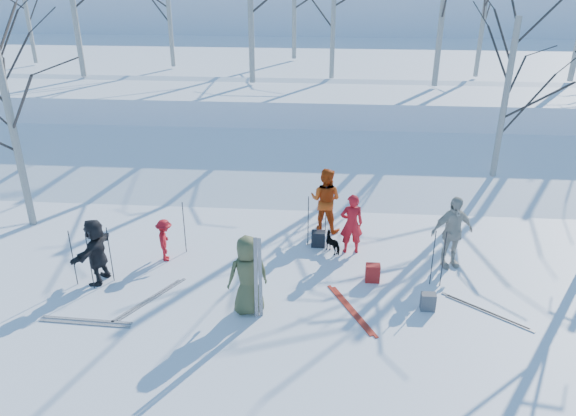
# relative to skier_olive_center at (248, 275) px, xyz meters

# --- Properties ---
(ground) EXTENTS (120.00, 120.00, 0.00)m
(ground) POSITION_rel_skier_olive_center_xyz_m (0.63, 0.78, -0.85)
(ground) COLOR white
(ground) RESTS_ON ground
(snow_ramp) EXTENTS (70.00, 9.49, 4.12)m
(snow_ramp) POSITION_rel_skier_olive_center_xyz_m (0.63, 7.78, -0.70)
(snow_ramp) COLOR white
(snow_ramp) RESTS_ON ground
(snow_plateau) EXTENTS (70.00, 18.00, 2.20)m
(snow_plateau) POSITION_rel_skier_olive_center_xyz_m (0.63, 17.78, 0.15)
(snow_plateau) COLOR white
(snow_plateau) RESTS_ON ground
(far_hill) EXTENTS (90.00, 30.00, 6.00)m
(far_hill) POSITION_rel_skier_olive_center_xyz_m (0.63, 38.78, 1.15)
(far_hill) COLOR white
(far_hill) RESTS_ON ground
(skier_olive_center) EXTENTS (0.97, 0.80, 1.71)m
(skier_olive_center) POSITION_rel_skier_olive_center_xyz_m (0.00, 0.00, 0.00)
(skier_olive_center) COLOR #474E2E
(skier_olive_center) RESTS_ON ground
(skier_red_north) EXTENTS (0.60, 0.44, 1.54)m
(skier_red_north) POSITION_rel_skier_olive_center_xyz_m (2.14, 2.63, -0.08)
(skier_red_north) COLOR red
(skier_red_north) RESTS_ON ground
(skier_redor_behind) EXTENTS (1.01, 0.89, 1.73)m
(skier_redor_behind) POSITION_rel_skier_olive_center_xyz_m (1.50, 3.78, 0.01)
(skier_redor_behind) COLOR #BF420E
(skier_redor_behind) RESTS_ON ground
(skier_red_seated) EXTENTS (0.54, 0.75, 1.05)m
(skier_red_seated) POSITION_rel_skier_olive_center_xyz_m (-2.26, 1.92, -0.33)
(skier_red_seated) COLOR red
(skier_red_seated) RESTS_ON ground
(skier_cream_east) EXTENTS (1.11, 0.73, 1.76)m
(skier_cream_east) POSITION_rel_skier_olive_center_xyz_m (4.42, 2.17, 0.03)
(skier_cream_east) COLOR beige
(skier_cream_east) RESTS_ON ground
(skier_grey_west) EXTENTS (0.68, 1.47, 1.52)m
(skier_grey_west) POSITION_rel_skier_olive_center_xyz_m (-3.49, 0.89, -0.09)
(skier_grey_west) COLOR black
(skier_grey_west) RESTS_ON ground
(dog) EXTENTS (0.58, 0.61, 0.49)m
(dog) POSITION_rel_skier_olive_center_xyz_m (1.73, 2.61, -0.61)
(dog) COLOR black
(dog) RESTS_ON ground
(upright_ski_left) EXTENTS (0.11, 0.17, 1.90)m
(upright_ski_left) POSITION_rel_skier_olive_center_xyz_m (0.20, -0.26, 0.10)
(upright_ski_left) COLOR silver
(upright_ski_left) RESTS_ON ground
(upright_ski_right) EXTENTS (0.09, 0.23, 1.89)m
(upright_ski_right) POSITION_rel_skier_olive_center_xyz_m (0.28, -0.25, 0.10)
(upright_ski_right) COLOR silver
(upright_ski_right) RESTS_ON ground
(ski_pair_a) EXTENTS (1.87, 2.08, 0.02)m
(ski_pair_a) POSITION_rel_skier_olive_center_xyz_m (-2.16, 0.23, -0.84)
(ski_pair_a) COLOR silver
(ski_pair_a) RESTS_ON ground
(ski_pair_b) EXTENTS (1.71, 2.06, 0.02)m
(ski_pair_b) POSITION_rel_skier_olive_center_xyz_m (2.11, 0.17, -0.84)
(ski_pair_b) COLOR #AC2618
(ski_pair_b) RESTS_ON ground
(ski_pair_c) EXTENTS (0.37, 1.92, 0.02)m
(ski_pair_c) POSITION_rel_skier_olive_center_xyz_m (-3.21, -0.64, -0.84)
(ski_pair_c) COLOR silver
(ski_pair_c) RESTS_ON ground
(ski_pair_d) EXTENTS (2.04, 2.09, 0.02)m
(ski_pair_d) POSITION_rel_skier_olive_center_xyz_m (4.88, 0.32, -0.84)
(ski_pair_d) COLOR silver
(ski_pair_d) RESTS_ON ground
(ski_pole_a) EXTENTS (0.02, 0.02, 1.34)m
(ski_pole_a) POSITION_rel_skier_olive_center_xyz_m (-1.88, 2.32, -0.18)
(ski_pole_a) COLOR black
(ski_pole_a) RESTS_ON ground
(ski_pole_b) EXTENTS (0.02, 0.02, 1.34)m
(ski_pole_b) POSITION_rel_skier_olive_center_xyz_m (4.10, 1.26, -0.18)
(ski_pole_b) COLOR black
(ski_pole_b) RESTS_ON ground
(ski_pole_c) EXTENTS (0.02, 0.02, 1.34)m
(ski_pole_c) POSITION_rel_skier_olive_center_xyz_m (1.51, 3.56, -0.18)
(ski_pole_c) COLOR black
(ski_pole_c) RESTS_ON ground
(ski_pole_d) EXTENTS (0.02, 0.02, 1.34)m
(ski_pole_d) POSITION_rel_skier_olive_center_xyz_m (-3.19, 0.91, -0.18)
(ski_pole_d) COLOR black
(ski_pole_d) RESTS_ON ground
(ski_pole_e) EXTENTS (0.02, 0.02, 1.34)m
(ski_pole_e) POSITION_rel_skier_olive_center_xyz_m (-3.52, 0.58, -0.18)
(ski_pole_e) COLOR black
(ski_pole_e) RESTS_ON ground
(ski_pole_f) EXTENTS (0.02, 0.02, 1.34)m
(ski_pole_f) POSITION_rel_skier_olive_center_xyz_m (-3.95, 0.70, -0.18)
(ski_pole_f) COLOR black
(ski_pole_f) RESTS_ON ground
(ski_pole_g) EXTENTS (0.02, 0.02, 1.34)m
(ski_pole_g) POSITION_rel_skier_olive_center_xyz_m (1.09, 2.89, -0.18)
(ski_pole_g) COLOR black
(ski_pole_g) RESTS_ON ground
(ski_pole_h) EXTENTS (0.02, 0.02, 1.34)m
(ski_pole_h) POSITION_rel_skier_olive_center_xyz_m (3.88, 1.30, -0.18)
(ski_pole_h) COLOR black
(ski_pole_h) RESTS_ON ground
(backpack_red) EXTENTS (0.32, 0.22, 0.42)m
(backpack_red) POSITION_rel_skier_olive_center_xyz_m (2.61, 1.33, -0.64)
(backpack_red) COLOR #AD1D1A
(backpack_red) RESTS_ON ground
(backpack_grey) EXTENTS (0.30, 0.20, 0.38)m
(backpack_grey) POSITION_rel_skier_olive_center_xyz_m (3.68, 0.32, -0.66)
(backpack_grey) COLOR #4F5055
(backpack_grey) RESTS_ON ground
(backpack_dark) EXTENTS (0.34, 0.24, 0.40)m
(backpack_dark) POSITION_rel_skier_olive_center_xyz_m (1.35, 2.87, -0.65)
(backpack_dark) COLOR black
(backpack_dark) RESTS_ON ground
(birch_plateau_e) EXTENTS (4.08, 4.08, 4.97)m
(birch_plateau_e) POSITION_rel_skier_olive_center_xyz_m (-5.14, 14.14, 3.83)
(birch_plateau_e) COLOR silver
(birch_plateau_e) RESTS_ON snow_plateau
(birch_plateau_g) EXTENTS (3.86, 3.86, 4.66)m
(birch_plateau_g) POSITION_rel_skier_olive_center_xyz_m (-11.34, 14.46, 3.68)
(birch_plateau_g) COLOR silver
(birch_plateau_g) RESTS_ON snow_plateau
(birch_plateau_h) EXTENTS (4.26, 4.26, 5.23)m
(birch_plateau_h) POSITION_rel_skier_olive_center_xyz_m (1.55, 12.32, 3.96)
(birch_plateau_h) COLOR silver
(birch_plateau_h) RESTS_ON snow_plateau
(birch_plateau_i) EXTENTS (3.89, 3.89, 4.70)m
(birch_plateau_i) POSITION_rel_skier_olive_center_xyz_m (7.17, 13.05, 3.70)
(birch_plateau_i) COLOR silver
(birch_plateau_i) RESTS_ON snow_plateau
(birch_edge_a) EXTENTS (4.74, 4.74, 5.91)m
(birch_edge_a) POSITION_rel_skier_olive_center_xyz_m (-6.39, 3.51, 2.10)
(birch_edge_a) COLOR silver
(birch_edge_a) RESTS_ON ground
(birch_edge_d) EXTENTS (4.23, 4.23, 5.18)m
(birch_edge_d) POSITION_rel_skier_olive_center_xyz_m (-8.14, 6.31, 1.74)
(birch_edge_d) COLOR silver
(birch_edge_d) RESTS_ON ground
(birch_edge_e) EXTENTS (4.19, 4.19, 5.13)m
(birch_edge_e) POSITION_rel_skier_olive_center_xyz_m (6.51, 6.70, 1.71)
(birch_edge_e) COLOR silver
(birch_edge_e) RESTS_ON ground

